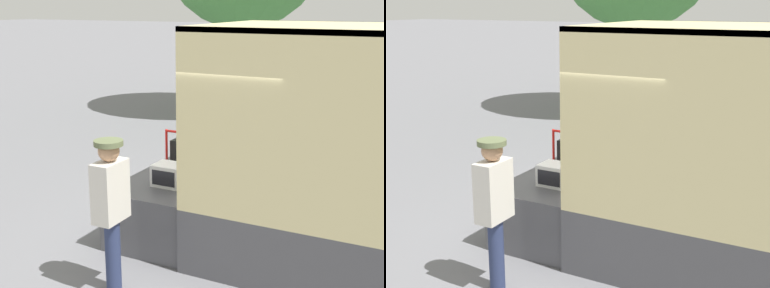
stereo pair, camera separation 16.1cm
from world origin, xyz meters
TOP-DOWN VIEW (x-y plane):
  - ground_plane at (0.00, 0.00)m, footprint 160.00×160.00m
  - tailgate_deck at (-0.61, 0.00)m, footprint 1.22×2.29m
  - microwave at (-0.47, -0.46)m, footprint 0.53×0.36m
  - portable_generator at (-0.63, 0.37)m, footprint 0.56×0.51m
  - worker_person at (-0.46, -1.90)m, footprint 0.32×0.44m

SIDE VIEW (x-z plane):
  - ground_plane at x=0.00m, z-range 0.00..0.00m
  - tailgate_deck at x=-0.61m, z-range 0.00..0.83m
  - microwave at x=-0.47m, z-range 0.83..1.13m
  - portable_generator at x=-0.63m, z-range 0.76..1.38m
  - worker_person at x=-0.46m, z-range 0.22..2.03m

